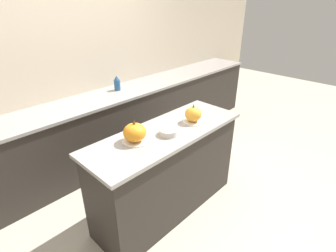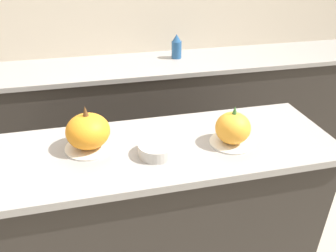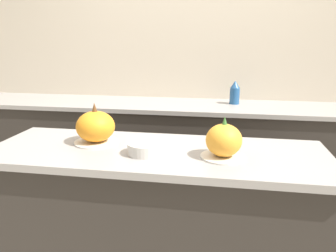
# 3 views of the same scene
# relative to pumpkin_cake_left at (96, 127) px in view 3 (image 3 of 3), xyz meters

# --- Properties ---
(wall_back) EXTENTS (8.00, 0.06, 2.50)m
(wall_back) POSITION_rel_pumpkin_cake_left_xyz_m (0.33, 1.51, 0.23)
(wall_back) COLOR beige
(wall_back) RESTS_ON ground_plane
(kitchen_island) EXTENTS (1.65, 0.58, 0.94)m
(kitchen_island) POSITION_rel_pumpkin_cake_left_xyz_m (0.33, -0.06, -0.55)
(kitchen_island) COLOR #2D2823
(kitchen_island) RESTS_ON ground_plane
(back_counter) EXTENTS (6.00, 0.60, 0.92)m
(back_counter) POSITION_rel_pumpkin_cake_left_xyz_m (0.33, 1.18, -0.56)
(back_counter) COLOR #2D2823
(back_counter) RESTS_ON ground_plane
(pumpkin_cake_left) EXTENTS (0.23, 0.23, 0.21)m
(pumpkin_cake_left) POSITION_rel_pumpkin_cake_left_xyz_m (0.00, 0.00, 0.00)
(pumpkin_cake_left) COLOR silver
(pumpkin_cake_left) RESTS_ON kitchen_island
(pumpkin_cake_right) EXTENTS (0.21, 0.21, 0.19)m
(pumpkin_cake_right) POSITION_rel_pumpkin_cake_left_xyz_m (0.65, -0.11, -0.01)
(pumpkin_cake_right) COLOR silver
(pumpkin_cake_right) RESTS_ON kitchen_island
(bottle_tall) EXTENTS (0.08, 0.08, 0.20)m
(bottle_tall) POSITION_rel_pumpkin_cake_left_xyz_m (0.74, 1.26, -0.00)
(bottle_tall) COLOR #235184
(bottle_tall) RESTS_ON back_counter
(mixing_bowl) EXTENTS (0.17, 0.17, 0.05)m
(mixing_bowl) POSITION_rel_pumpkin_cake_left_xyz_m (0.29, -0.12, -0.06)
(mixing_bowl) COLOR beige
(mixing_bowl) RESTS_ON kitchen_island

